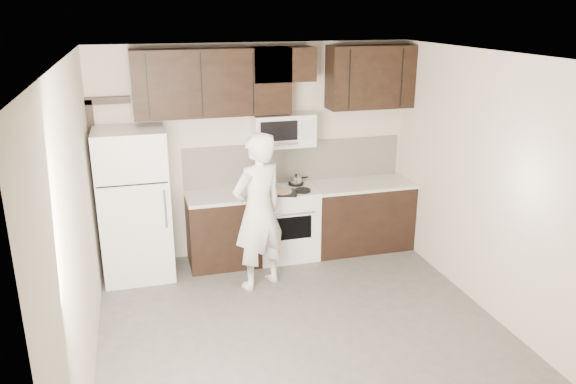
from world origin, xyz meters
name	(u,v)px	position (x,y,z in m)	size (l,w,h in m)	color
floor	(308,338)	(0.00, 0.00, 0.00)	(4.50, 4.50, 0.00)	#514F4C
back_wall	(256,151)	(0.00, 2.25, 1.35)	(4.00, 4.00, 0.00)	beige
ceiling	(312,58)	(0.00, 0.00, 2.70)	(4.50, 4.50, 0.00)	white
counter_run	(308,220)	(0.60, 1.94, 0.46)	(2.95, 0.64, 0.91)	black
stove	(286,222)	(0.30, 1.94, 0.46)	(0.76, 0.66, 0.94)	white
backsplash	(294,162)	(0.50, 2.24, 1.18)	(2.90, 0.02, 0.54)	silver
upper_cabinets	(275,78)	(0.21, 2.08, 2.28)	(3.48, 0.35, 0.78)	black
microwave	(283,130)	(0.30, 2.06, 1.65)	(0.76, 0.42, 0.40)	white
refrigerator	(135,204)	(-1.55, 1.89, 0.90)	(0.80, 0.76, 1.80)	white
door_trim	(100,171)	(-1.92, 2.21, 1.25)	(0.50, 0.08, 2.12)	black
saucepan	(296,180)	(0.48, 2.09, 0.97)	(0.26, 0.15, 0.15)	silver
baking_tray	(281,193)	(0.21, 1.80, 0.92)	(0.39, 0.29, 0.02)	black
pizza	(281,191)	(0.21, 1.80, 0.94)	(0.26, 0.26, 0.02)	beige
person	(258,212)	(-0.21, 1.23, 0.91)	(0.67, 0.44, 1.82)	white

